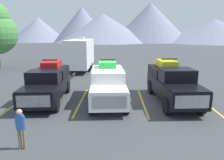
{
  "coord_description": "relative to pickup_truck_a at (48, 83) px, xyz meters",
  "views": [
    {
      "loc": [
        0.3,
        -13.71,
        4.38
      ],
      "look_at": [
        0.0,
        0.08,
        1.2
      ],
      "focal_mm": 33.65,
      "sensor_mm": 36.0,
      "label": 1
    }
  ],
  "objects": [
    {
      "name": "ground_plane",
      "position": [
        4.13,
        0.61,
        -1.17
      ],
      "size": [
        240.0,
        240.0,
        0.0
      ],
      "primitive_type": "plane",
      "color": "#3F4244"
    },
    {
      "name": "pickup_truck_a",
      "position": [
        0.0,
        0.0,
        0.0
      ],
      "size": [
        2.43,
        5.72,
        2.57
      ],
      "color": "black",
      "rests_on": "ground"
    },
    {
      "name": "pickup_truck_b",
      "position": [
        3.89,
        -0.24,
        0.02
      ],
      "size": [
        2.48,
        5.63,
        2.62
      ],
      "color": "white",
      "rests_on": "ground"
    },
    {
      "name": "pickup_truck_c",
      "position": [
        7.97,
        -0.06,
        0.07
      ],
      "size": [
        2.46,
        5.95,
        2.66
      ],
      "color": "black",
      "rests_on": "ground"
    },
    {
      "name": "lot_stripe_a",
      "position": [
        -1.8,
        -0.31,
        -1.16
      ],
      "size": [
        0.12,
        5.5,
        0.01
      ],
      "primitive_type": "cube",
      "color": "gold",
      "rests_on": "ground"
    },
    {
      "name": "lot_stripe_b",
      "position": [
        2.16,
        -0.31,
        -1.16
      ],
      "size": [
        0.12,
        5.5,
        0.01
      ],
      "primitive_type": "cube",
      "color": "gold",
      "rests_on": "ground"
    },
    {
      "name": "lot_stripe_c",
      "position": [
        6.11,
        -0.31,
        -1.16
      ],
      "size": [
        0.12,
        5.5,
        0.01
      ],
      "primitive_type": "cube",
      "color": "gold",
      "rests_on": "ground"
    },
    {
      "name": "lot_stripe_d",
      "position": [
        10.07,
        -0.31,
        -1.16
      ],
      "size": [
        0.12,
        5.5,
        0.01
      ],
      "primitive_type": "cube",
      "color": "gold",
      "rests_on": "ground"
    },
    {
      "name": "camper_trailer_a",
      "position": [
        0.24,
        11.02,
        0.84
      ],
      "size": [
        2.5,
        8.21,
        3.8
      ],
      "color": "white",
      "rests_on": "ground"
    },
    {
      "name": "person_a",
      "position": [
        0.85,
        -5.92,
        -0.24
      ],
      "size": [
        0.35,
        0.22,
        1.61
      ],
      "color": "#726047",
      "rests_on": "ground"
    },
    {
      "name": "mountain_ridge",
      "position": [
        16.68,
        81.51,
        5.27
      ],
      "size": [
        155.77,
        51.61,
        16.82
      ],
      "color": "gray",
      "rests_on": "ground"
    }
  ]
}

